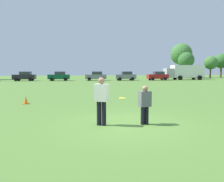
# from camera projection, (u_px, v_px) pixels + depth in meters

# --- Properties ---
(ground_plane) EXTENTS (170.90, 170.90, 0.00)m
(ground_plane) POSITION_uv_depth(u_px,v_px,m) (126.00, 124.00, 8.32)
(ground_plane) COLOR #517A33
(player_thrower) EXTENTS (0.56, 0.46, 1.76)m
(player_thrower) POSITION_uv_depth(u_px,v_px,m) (101.00, 98.00, 8.07)
(player_thrower) COLOR black
(player_thrower) RESTS_ON ground
(player_defender) EXTENTS (0.48, 0.33, 1.45)m
(player_defender) POSITION_uv_depth(u_px,v_px,m) (145.00, 103.00, 8.22)
(player_defender) COLOR black
(player_defender) RESTS_ON ground
(frisbee) EXTENTS (0.27, 0.27, 0.05)m
(frisbee) POSITION_uv_depth(u_px,v_px,m) (123.00, 98.00, 8.37)
(frisbee) COLOR yellow
(traffic_cone) EXTENTS (0.32, 0.32, 0.48)m
(traffic_cone) POSITION_uv_depth(u_px,v_px,m) (26.00, 100.00, 13.35)
(traffic_cone) COLOR #D8590C
(traffic_cone) RESTS_ON ground
(parked_car_mid_left) EXTENTS (4.29, 2.39, 1.82)m
(parked_car_mid_left) POSITION_uv_depth(u_px,v_px,m) (25.00, 76.00, 43.15)
(parked_car_mid_left) COLOR black
(parked_car_mid_left) RESTS_ON ground
(parked_car_center) EXTENTS (4.29, 2.39, 1.82)m
(parked_car_center) POSITION_uv_depth(u_px,v_px,m) (59.00, 76.00, 43.95)
(parked_car_center) COLOR #0C4C2D
(parked_car_center) RESTS_ON ground
(parked_car_mid_right) EXTENTS (4.29, 2.39, 1.82)m
(parked_car_mid_right) POSITION_uv_depth(u_px,v_px,m) (96.00, 76.00, 44.63)
(parked_car_mid_right) COLOR slate
(parked_car_mid_right) RESTS_ON ground
(parked_car_near_right) EXTENTS (4.29, 2.39, 1.82)m
(parked_car_near_right) POSITION_uv_depth(u_px,v_px,m) (126.00, 76.00, 45.25)
(parked_car_near_right) COLOR slate
(parked_car_near_right) RESTS_ON ground
(parked_car_far_right) EXTENTS (4.29, 2.39, 1.82)m
(parked_car_far_right) POSITION_uv_depth(u_px,v_px,m) (158.00, 76.00, 46.03)
(parked_car_far_right) COLOR maroon
(parked_car_far_right) RESTS_ON ground
(box_truck) EXTENTS (8.62, 3.31, 3.18)m
(box_truck) POSITION_uv_depth(u_px,v_px,m) (185.00, 72.00, 48.47)
(box_truck) COLOR white
(box_truck) RESTS_ON ground
(tree_east_birch) EXTENTS (5.82, 5.82, 9.45)m
(tree_east_birch) POSITION_uv_depth(u_px,v_px,m) (181.00, 54.00, 61.04)
(tree_east_birch) COLOR brown
(tree_east_birch) RESTS_ON ground
(tree_east_oak) EXTENTS (4.28, 4.28, 6.96)m
(tree_east_oak) POSITION_uv_depth(u_px,v_px,m) (186.00, 60.00, 58.89)
(tree_east_oak) COLOR brown
(tree_east_oak) RESTS_ON ground
(tree_far_east_pine) EXTENTS (3.71, 3.71, 6.02)m
(tree_far_east_pine) POSITION_uv_depth(u_px,v_px,m) (211.00, 63.00, 61.60)
(tree_far_east_pine) COLOR brown
(tree_far_east_pine) RESTS_ON ground
(tree_far_west_pine) EXTENTS (4.24, 4.24, 6.88)m
(tree_far_west_pine) POSITION_uv_depth(u_px,v_px,m) (221.00, 61.00, 63.84)
(tree_far_west_pine) COLOR brown
(tree_far_west_pine) RESTS_ON ground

